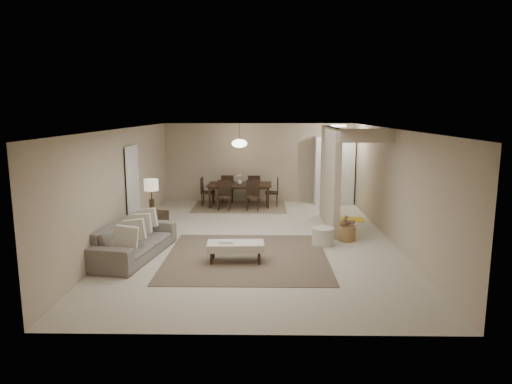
{
  "coord_description": "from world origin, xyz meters",
  "views": [
    {
      "loc": [
        0.14,
        -10.03,
        2.88
      ],
      "look_at": [
        -0.03,
        0.26,
        1.05
      ],
      "focal_mm": 32.0,
      "sensor_mm": 36.0,
      "label": 1
    }
  ],
  "objects_px": {
    "side_table": "(153,225)",
    "wicker_basket": "(347,233)",
    "sofa": "(133,240)",
    "dining_table": "(240,195)",
    "ottoman_bench": "(236,246)",
    "round_pouf": "(323,236)",
    "pantry_cabinet": "(334,170)"
  },
  "relations": [
    {
      "from": "pantry_cabinet",
      "to": "sofa",
      "type": "bearing_deg",
      "value": -131.47
    },
    {
      "from": "pantry_cabinet",
      "to": "side_table",
      "type": "height_order",
      "value": "pantry_cabinet"
    },
    {
      "from": "side_table",
      "to": "round_pouf",
      "type": "xyz_separation_m",
      "value": [
        3.84,
        -0.53,
        -0.11
      ]
    },
    {
      "from": "sofa",
      "to": "wicker_basket",
      "type": "relative_size",
      "value": 6.01
    },
    {
      "from": "pantry_cabinet",
      "to": "sofa",
      "type": "distance_m",
      "value": 7.28
    },
    {
      "from": "wicker_basket",
      "to": "dining_table",
      "type": "distance_m",
      "value": 4.58
    },
    {
      "from": "sofa",
      "to": "round_pouf",
      "type": "distance_m",
      "value": 3.99
    },
    {
      "from": "ottoman_bench",
      "to": "round_pouf",
      "type": "height_order",
      "value": "ottoman_bench"
    },
    {
      "from": "wicker_basket",
      "to": "sofa",
      "type": "bearing_deg",
      "value": -164.79
    },
    {
      "from": "side_table",
      "to": "wicker_basket",
      "type": "height_order",
      "value": "side_table"
    },
    {
      "from": "side_table",
      "to": "dining_table",
      "type": "distance_m",
      "value": 4.02
    },
    {
      "from": "side_table",
      "to": "dining_table",
      "type": "xyz_separation_m",
      "value": [
        1.82,
        3.58,
        0.04
      ]
    },
    {
      "from": "sofa",
      "to": "round_pouf",
      "type": "xyz_separation_m",
      "value": [
        3.89,
        0.87,
        -0.16
      ]
    },
    {
      "from": "round_pouf",
      "to": "wicker_basket",
      "type": "xyz_separation_m",
      "value": [
        0.58,
        0.35,
        -0.02
      ]
    },
    {
      "from": "wicker_basket",
      "to": "round_pouf",
      "type": "bearing_deg",
      "value": -149.3
    },
    {
      "from": "sofa",
      "to": "wicker_basket",
      "type": "height_order",
      "value": "sofa"
    },
    {
      "from": "pantry_cabinet",
      "to": "ottoman_bench",
      "type": "xyz_separation_m",
      "value": [
        -2.74,
        -5.73,
        -0.74
      ]
    },
    {
      "from": "round_pouf",
      "to": "dining_table",
      "type": "xyz_separation_m",
      "value": [
        -2.02,
        4.11,
        0.15
      ]
    },
    {
      "from": "dining_table",
      "to": "wicker_basket",
      "type": "bearing_deg",
      "value": -54.57
    },
    {
      "from": "dining_table",
      "to": "pantry_cabinet",
      "type": "bearing_deg",
      "value": 9.55
    },
    {
      "from": "side_table",
      "to": "wicker_basket",
      "type": "bearing_deg",
      "value": -2.36
    },
    {
      "from": "ottoman_bench",
      "to": "sofa",
      "type": "bearing_deg",
      "value": 169.23
    },
    {
      "from": "pantry_cabinet",
      "to": "side_table",
      "type": "xyz_separation_m",
      "value": [
        -4.75,
        -4.03,
        -0.75
      ]
    },
    {
      "from": "side_table",
      "to": "wicker_basket",
      "type": "xyz_separation_m",
      "value": [
        4.42,
        -0.18,
        -0.13
      ]
    },
    {
      "from": "side_table",
      "to": "dining_table",
      "type": "bearing_deg",
      "value": 63.06
    },
    {
      "from": "pantry_cabinet",
      "to": "round_pouf",
      "type": "relative_size",
      "value": 4.29
    },
    {
      "from": "sofa",
      "to": "dining_table",
      "type": "bearing_deg",
      "value": -10.7
    },
    {
      "from": "sofa",
      "to": "ottoman_bench",
      "type": "xyz_separation_m",
      "value": [
        2.06,
        -0.3,
        -0.03
      ]
    },
    {
      "from": "ottoman_bench",
      "to": "dining_table",
      "type": "height_order",
      "value": "dining_table"
    },
    {
      "from": "sofa",
      "to": "round_pouf",
      "type": "relative_size",
      "value": 4.84
    },
    {
      "from": "ottoman_bench",
      "to": "side_table",
      "type": "height_order",
      "value": "side_table"
    },
    {
      "from": "ottoman_bench",
      "to": "dining_table",
      "type": "bearing_deg",
      "value": 89.57
    }
  ]
}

